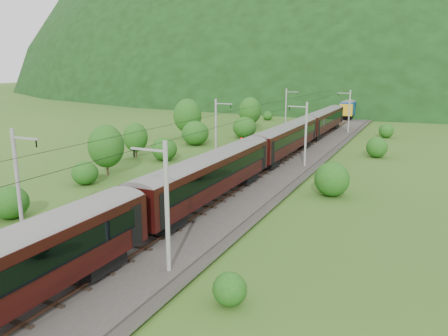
% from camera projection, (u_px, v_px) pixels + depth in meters
% --- Properties ---
extents(ground, '(600.00, 600.00, 0.00)m').
position_uv_depth(ground, '(90.00, 257.00, 29.30)').
color(ground, '#2F5A1C').
rests_on(ground, ground).
extents(railbed, '(14.00, 220.00, 0.30)m').
position_uv_depth(railbed, '(169.00, 211.00, 38.10)').
color(railbed, '#38332D').
rests_on(railbed, ground).
extents(track_left, '(2.40, 220.00, 0.27)m').
position_uv_depth(track_left, '(146.00, 205.00, 39.03)').
color(track_left, brown).
rests_on(track_left, railbed).
extents(track_right, '(2.40, 220.00, 0.27)m').
position_uv_depth(track_right, '(193.00, 212.00, 37.06)').
color(track_right, brown).
rests_on(track_right, railbed).
extents(catenary_left, '(2.54, 192.28, 8.00)m').
position_uv_depth(catenary_left, '(216.00, 127.00, 59.07)').
color(catenary_left, gray).
rests_on(catenary_left, railbed).
extents(catenary_right, '(2.54, 192.28, 8.00)m').
position_uv_depth(catenary_right, '(305.00, 133.00, 54.03)').
color(catenary_right, gray).
rests_on(catenary_right, railbed).
extents(overhead_wires, '(4.83, 198.00, 0.03)m').
position_uv_depth(overhead_wires, '(167.00, 132.00, 36.53)').
color(overhead_wires, black).
rests_on(overhead_wires, ground).
extents(mountain_main, '(504.00, 360.00, 244.00)m').
position_uv_depth(mountain_main, '(394.00, 89.00, 258.96)').
color(mountain_main, black).
rests_on(mountain_main, ground).
extents(mountain_ridge, '(336.00, 280.00, 132.00)m').
position_uv_depth(mountain_ridge, '(235.00, 84.00, 343.66)').
color(mountain_ridge, black).
rests_on(mountain_ridge, ground).
extents(train, '(3.03, 168.91, 5.28)m').
position_uv_depth(train, '(208.00, 169.00, 38.82)').
color(train, black).
rests_on(train, ground).
extents(hazard_post_near, '(0.16, 0.16, 1.51)m').
position_uv_depth(hazard_post_near, '(296.00, 137.00, 73.03)').
color(hazard_post_near, red).
rests_on(hazard_post_near, railbed).
extents(hazard_post_far, '(0.18, 0.18, 1.70)m').
position_uv_depth(hazard_post_far, '(312.00, 130.00, 80.33)').
color(hazard_post_far, red).
rests_on(hazard_post_far, railbed).
extents(signal, '(0.23, 0.23, 2.07)m').
position_uv_depth(signal, '(241.00, 143.00, 64.08)').
color(signal, black).
rests_on(signal, railbed).
extents(vegetation_left, '(13.23, 143.57, 7.08)m').
position_uv_depth(vegetation_left, '(103.00, 150.00, 51.10)').
color(vegetation_left, '#185516').
rests_on(vegetation_left, ground).
extents(vegetation_right, '(6.94, 103.99, 3.09)m').
position_uv_depth(vegetation_right, '(318.00, 199.00, 37.73)').
color(vegetation_right, '#185516').
rests_on(vegetation_right, ground).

